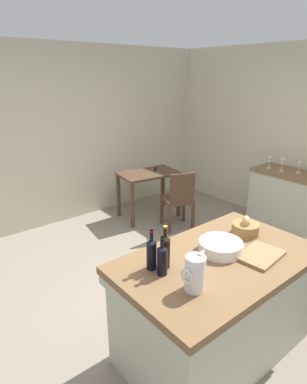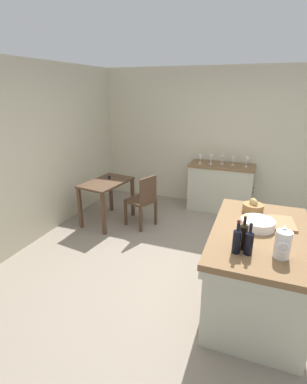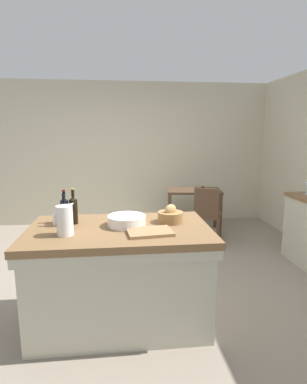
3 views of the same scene
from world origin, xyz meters
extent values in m
plane|color=gray|center=(0.00, 0.00, 0.00)|extent=(6.76, 6.76, 0.00)
cube|color=beige|center=(0.00, 2.60, 1.30)|extent=(5.32, 0.12, 2.60)
cube|color=beige|center=(2.60, 0.00, 1.30)|extent=(0.12, 5.20, 2.60)
cube|color=brown|center=(-0.23, -0.64, 0.85)|extent=(1.56, 0.94, 0.06)
cube|color=#BCBAA3|center=(-0.23, -0.64, 0.78)|extent=(1.54, 0.92, 0.08)
cube|color=#BCBAA3|center=(-0.23, -0.64, 0.41)|extent=(1.48, 0.86, 0.82)
cube|color=brown|center=(2.26, 0.09, 0.87)|extent=(0.52, 1.18, 0.04)
cube|color=#BCBAA3|center=(2.26, 0.09, 0.42)|extent=(0.49, 1.15, 0.85)
sphere|color=brown|center=(2.14, -0.50, 0.47)|extent=(0.03, 0.03, 0.03)
sphere|color=brown|center=(2.38, -0.50, 0.47)|extent=(0.03, 0.03, 0.03)
cube|color=#513826|center=(1.03, 1.83, 0.72)|extent=(0.97, 0.69, 0.04)
cube|color=#513826|center=(0.59, 1.65, 0.35)|extent=(0.06, 0.06, 0.70)
cube|color=#513826|center=(1.41, 1.53, 0.35)|extent=(0.06, 0.06, 0.70)
cube|color=#513826|center=(0.66, 2.13, 0.35)|extent=(0.06, 0.06, 0.70)
cube|color=#513826|center=(1.48, 2.01, 0.35)|extent=(0.06, 0.06, 0.70)
cylinder|color=black|center=(1.19, 1.86, 0.76)|extent=(0.04, 0.04, 0.05)
cube|color=#513826|center=(1.10, 1.24, 0.45)|extent=(0.52, 0.52, 0.04)
cube|color=#513826|center=(1.03, 1.07, 0.68)|extent=(0.35, 0.17, 0.42)
cube|color=#513826|center=(1.34, 1.34, 0.21)|extent=(0.05, 0.05, 0.43)
cube|color=#513826|center=(1.00, 1.47, 0.21)|extent=(0.05, 0.05, 0.43)
cube|color=#513826|center=(1.20, 1.00, 0.21)|extent=(0.05, 0.05, 0.43)
cube|color=#513826|center=(0.87, 1.14, 0.21)|extent=(0.05, 0.05, 0.43)
cylinder|color=white|center=(-0.66, -0.80, 1.00)|extent=(0.13, 0.13, 0.24)
cone|color=white|center=(-0.60, -0.80, 1.13)|extent=(0.07, 0.04, 0.06)
torus|color=white|center=(-0.73, -0.80, 1.01)|extent=(0.02, 0.10, 0.10)
cylinder|color=white|center=(-0.17, -0.60, 0.92)|extent=(0.34, 0.34, 0.09)
cylinder|color=olive|center=(0.23, -0.53, 0.93)|extent=(0.23, 0.23, 0.10)
ellipsoid|color=tan|center=(0.23, -0.53, 1.00)|extent=(0.14, 0.13, 0.10)
cube|color=#99754C|center=(0.01, -0.83, 0.89)|extent=(0.38, 0.29, 0.02)
cylinder|color=black|center=(-0.64, -0.48, 0.99)|extent=(0.07, 0.07, 0.22)
cone|color=black|center=(-0.64, -0.48, 1.11)|extent=(0.07, 0.07, 0.03)
cylinder|color=black|center=(-0.64, -0.48, 1.16)|extent=(0.03, 0.03, 0.08)
cylinder|color=#B29933|center=(-0.64, -0.48, 1.19)|extent=(0.03, 0.03, 0.01)
cylinder|color=black|center=(-0.72, -0.44, 0.98)|extent=(0.07, 0.07, 0.20)
cone|color=black|center=(-0.72, -0.44, 1.09)|extent=(0.07, 0.07, 0.02)
cylinder|color=black|center=(-0.72, -0.44, 1.14)|extent=(0.03, 0.03, 0.07)
cylinder|color=maroon|center=(-0.72, -0.44, 1.17)|extent=(0.03, 0.03, 0.01)
cylinder|color=black|center=(-0.71, -0.54, 0.97)|extent=(0.07, 0.07, 0.19)
cone|color=black|center=(-0.71, -0.54, 1.08)|extent=(0.07, 0.07, 0.02)
cylinder|color=black|center=(-0.71, -0.54, 1.13)|extent=(0.03, 0.03, 0.07)
cylinder|color=black|center=(-0.71, -0.54, 1.16)|extent=(0.03, 0.03, 0.01)
cylinder|color=white|center=(2.24, -0.33, 0.89)|extent=(0.06, 0.06, 0.00)
cylinder|color=white|center=(2.24, -0.33, 0.93)|extent=(0.01, 0.01, 0.07)
cone|color=white|center=(2.24, -0.33, 1.02)|extent=(0.07, 0.07, 0.10)
cylinder|color=white|center=(2.29, -0.09, 0.89)|extent=(0.06, 0.06, 0.00)
cylinder|color=white|center=(2.29, -0.09, 0.93)|extent=(0.01, 0.01, 0.07)
cone|color=white|center=(2.29, -0.09, 1.01)|extent=(0.07, 0.07, 0.10)
cylinder|color=white|center=(2.30, 0.10, 0.89)|extent=(0.06, 0.06, 0.00)
cylinder|color=white|center=(2.30, 0.10, 0.93)|extent=(0.01, 0.01, 0.06)
cone|color=white|center=(2.30, 0.10, 1.01)|extent=(0.07, 0.07, 0.09)
cylinder|color=white|center=(2.20, 0.30, 0.89)|extent=(0.06, 0.06, 0.00)
cylinder|color=white|center=(2.20, 0.30, 0.93)|extent=(0.01, 0.01, 0.07)
cone|color=white|center=(2.20, 0.30, 1.02)|extent=(0.07, 0.07, 0.10)
cylinder|color=white|center=(2.20, 0.49, 0.89)|extent=(0.06, 0.06, 0.00)
cylinder|color=white|center=(2.20, 0.49, 0.93)|extent=(0.01, 0.01, 0.07)
cone|color=white|center=(2.20, 0.49, 1.01)|extent=(0.07, 0.07, 0.10)
camera|label=1|loc=(-1.95, -1.98, 2.17)|focal=30.33mm
camera|label=2|loc=(-2.96, -0.53, 2.20)|focal=26.68mm
camera|label=3|loc=(-0.22, -3.19, 1.67)|focal=28.64mm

